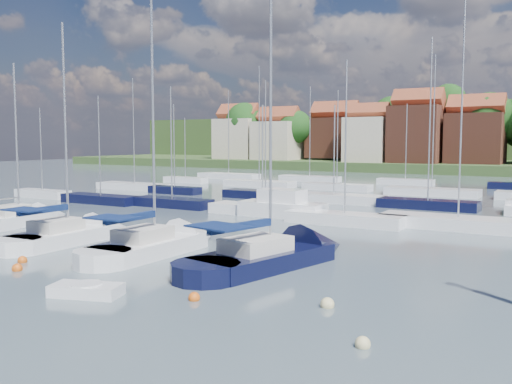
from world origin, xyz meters
The scene contains 14 objects.
ground centered at (0.00, 40.00, 0.00)m, with size 260.00×260.00×0.00m, color #485662.
sailboat_left centered at (-10.94, 3.78, 0.36)m, with size 3.18×10.49×14.17m.
sailboat_centre centered at (-4.29, 4.08, 0.36)m, with size 3.02×10.93×14.83m.
sailboat_navy centered at (2.87, 4.81, 0.35)m, with size 5.56×12.33×16.52m.
sailboat_far centered at (-19.66, 6.69, 0.34)m, with size 3.66×9.68×12.62m.
tender centered at (-0.95, -4.67, 0.23)m, with size 3.06×2.12×0.60m.
buoy_b centered at (-7.14, -3.26, 0.00)m, with size 0.50×0.50×0.50m, color #D85914.
buoy_c centered at (-8.48, -1.96, 0.00)m, with size 0.49×0.49×0.49m, color #D85914.
buoy_d centered at (3.13, -2.97, 0.00)m, with size 0.46×0.46×0.46m, color #D85914.
buoy_e centered at (0.50, 7.36, 0.00)m, with size 0.49×0.49×0.49m, color beige.
buoy_f centered at (7.93, -1.16, 0.00)m, with size 0.54×0.54×0.54m, color beige.
buoy_g centered at (3.28, 0.42, 0.00)m, with size 0.53×0.53×0.53m, color #D85914.
buoy_h centered at (10.51, -4.41, 0.00)m, with size 0.48×0.48×0.48m, color beige.
marina_field centered at (1.91, 35.15, 0.43)m, with size 79.62×41.41×15.93m.
Camera 1 is at (16.26, -20.32, 6.22)m, focal length 40.00 mm.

